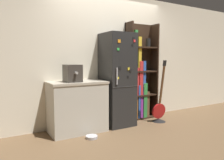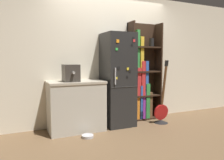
% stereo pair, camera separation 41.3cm
% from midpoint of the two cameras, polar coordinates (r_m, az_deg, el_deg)
% --- Properties ---
extents(ground_plane, '(16.00, 16.00, 0.00)m').
position_cam_midpoint_polar(ground_plane, '(4.24, 5.28, -12.12)').
color(ground_plane, brown).
extents(wall_back, '(8.00, 0.05, 2.60)m').
position_cam_midpoint_polar(wall_back, '(4.46, 2.38, 5.72)').
color(wall_back, beige).
rests_on(wall_back, ground_plane).
extents(refrigerator, '(0.55, 0.60, 1.77)m').
position_cam_midpoint_polar(refrigerator, '(4.20, 4.28, 0.07)').
color(refrigerator, black).
rests_on(refrigerator, ground_plane).
extents(bookshelf, '(0.71, 0.28, 2.04)m').
position_cam_midpoint_polar(bookshelf, '(4.69, 10.16, 0.31)').
color(bookshelf, black).
rests_on(bookshelf, ground_plane).
extents(kitchen_counter, '(0.98, 0.59, 0.89)m').
position_cam_midpoint_polar(kitchen_counter, '(3.94, -6.47, -6.73)').
color(kitchen_counter, '#BCB7A8').
rests_on(kitchen_counter, ground_plane).
extents(espresso_machine, '(0.26, 0.36, 0.29)m').
position_cam_midpoint_polar(espresso_machine, '(3.79, -7.65, 1.81)').
color(espresso_machine, '#38332D').
rests_on(espresso_machine, kitchen_counter).
extents(guitar, '(0.32, 0.30, 1.26)m').
position_cam_midpoint_polar(guitar, '(4.58, 15.31, -8.62)').
color(guitar, black).
rests_on(guitar, ground_plane).
extents(pet_bowl, '(0.20, 0.20, 0.04)m').
position_cam_midpoint_polar(pet_bowl, '(3.67, -3.09, -14.46)').
color(pet_bowl, '#B7B7BC').
rests_on(pet_bowl, ground_plane).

